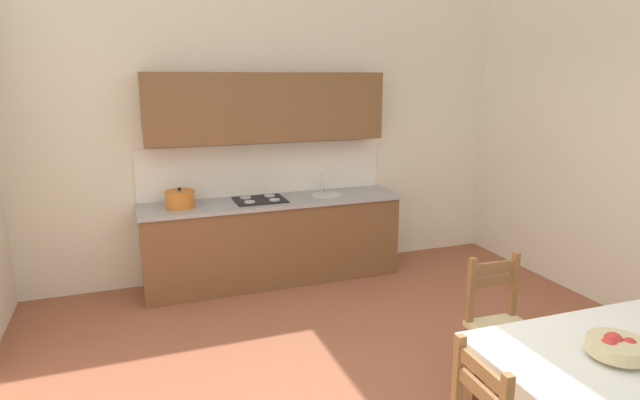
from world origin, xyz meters
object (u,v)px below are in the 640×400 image
fruit_bowl (617,347)px  dining_chair_kitchen_side (502,327)px  kitchen_cabinetry (271,203)px  dining_table (614,372)px

fruit_bowl → dining_chair_kitchen_side: bearing=84.0°
kitchen_cabinetry → fruit_bowl: 3.58m
kitchen_cabinetry → fruit_bowl: (0.89, -3.47, -0.04)m
kitchen_cabinetry → dining_chair_kitchen_side: size_ratio=2.93×
kitchen_cabinetry → dining_table: size_ratio=1.90×
dining_chair_kitchen_side → fruit_bowl: (-0.10, -0.96, 0.37)m
dining_table → fruit_bowl: size_ratio=4.76×
dining_table → dining_chair_kitchen_side: size_ratio=1.54×
kitchen_cabinetry → fruit_bowl: bearing=-75.6°
dining_chair_kitchen_side → fruit_bowl: bearing=-96.0°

